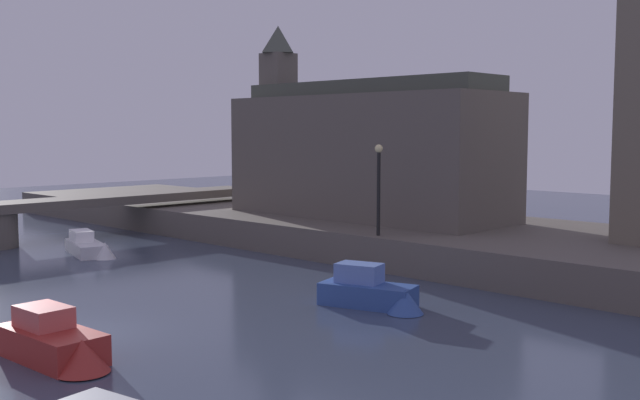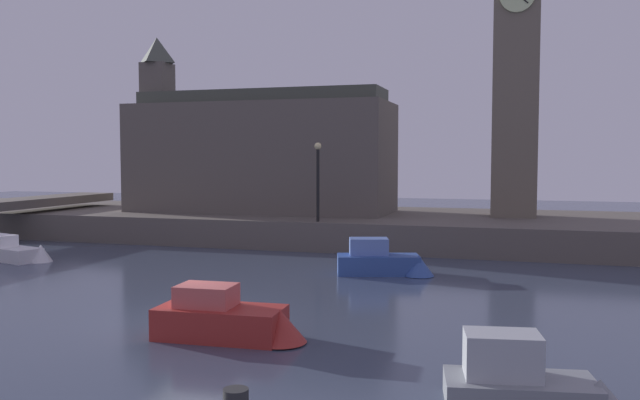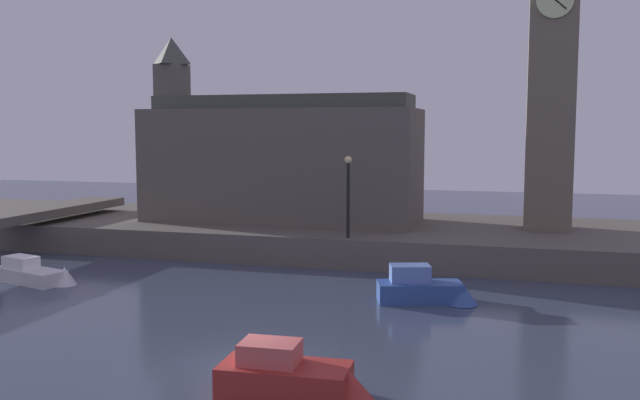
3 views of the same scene
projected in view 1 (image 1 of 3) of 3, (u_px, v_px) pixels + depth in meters
The scene contains 7 objects.
ground_plane at pixel (80, 335), 22.62m from camera, with size 120.00×120.00×0.00m, color #384256.
far_embankment at pixel (458, 241), 36.81m from camera, with size 70.00×12.00×1.50m, color #5B544C.
parliament_hall at pixel (363, 150), 40.70m from camera, with size 15.79×5.93×10.83m.
streetlamp at pixel (379, 179), 33.16m from camera, with size 0.36×0.36×4.02m.
boat_ferry_white at pixel (90, 247), 37.12m from camera, with size 4.49×2.26×1.29m.
boat_dinghy_red at pixel (57, 343), 19.93m from camera, with size 4.10×1.71×1.40m.
boat_tour_blue at pixel (374, 292), 26.16m from camera, with size 4.21×2.28×1.46m.
Camera 1 is at (20.63, -10.82, 6.12)m, focal length 42.35 mm.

